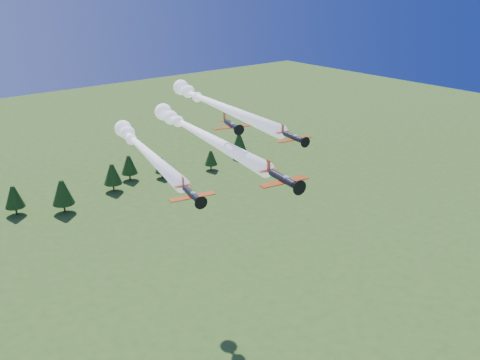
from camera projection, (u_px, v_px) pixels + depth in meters
plane_lead at (198, 132)px, 102.43m from camera, size 13.49×52.24×3.70m
plane_left at (142, 148)px, 104.51m from camera, size 14.79×46.27×3.70m
plane_right at (214, 103)px, 114.45m from camera, size 12.77×52.08×3.70m
plane_slot at (231, 125)px, 90.57m from camera, size 6.58×7.30×2.31m
treeline at (32, 194)px, 179.03m from camera, size 177.80×20.12×11.77m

